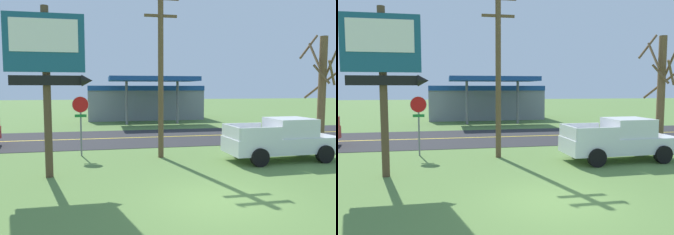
% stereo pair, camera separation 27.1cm
% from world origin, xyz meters
% --- Properties ---
extents(ground_plane, '(180.00, 180.00, 0.00)m').
position_xyz_m(ground_plane, '(0.00, 0.00, 0.00)').
color(ground_plane, '#5B7F3D').
extents(road_asphalt, '(140.00, 8.00, 0.02)m').
position_xyz_m(road_asphalt, '(0.00, 13.00, 0.01)').
color(road_asphalt, '#2B2B2D').
rests_on(road_asphalt, ground).
extents(road_centre_line, '(126.00, 0.20, 0.01)m').
position_xyz_m(road_centre_line, '(0.00, 13.00, 0.02)').
color(road_centre_line, gold).
rests_on(road_centre_line, road_asphalt).
extents(motel_sign, '(3.06, 0.54, 6.34)m').
position_xyz_m(motel_sign, '(-5.36, 3.68, 4.32)').
color(motel_sign, brown).
rests_on(motel_sign, ground).
extents(stop_sign, '(0.80, 0.08, 2.95)m').
position_xyz_m(stop_sign, '(-4.46, 7.60, 2.03)').
color(stop_sign, slate).
rests_on(stop_sign, ground).
extents(utility_pole, '(1.73, 0.26, 8.03)m').
position_xyz_m(utility_pole, '(-0.65, 6.51, 4.28)').
color(utility_pole, brown).
rests_on(utility_pole, ground).
extents(bare_tree, '(2.41, 1.97, 6.31)m').
position_xyz_m(bare_tree, '(8.03, 6.52, 3.24)').
color(bare_tree, brown).
rests_on(bare_tree, ground).
extents(gas_station, '(12.00, 11.50, 4.40)m').
position_xyz_m(gas_station, '(1.24, 27.10, 1.94)').
color(gas_station, gray).
rests_on(gas_station, ground).
extents(pickup_white_parked_on_lawn, '(5.26, 2.37, 1.96)m').
position_xyz_m(pickup_white_parked_on_lawn, '(4.79, 4.79, 0.96)').
color(pickup_white_parked_on_lawn, silver).
rests_on(pickup_white_parked_on_lawn, ground).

